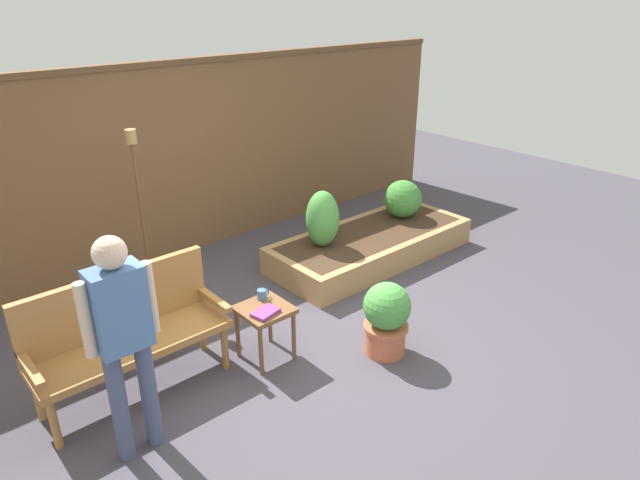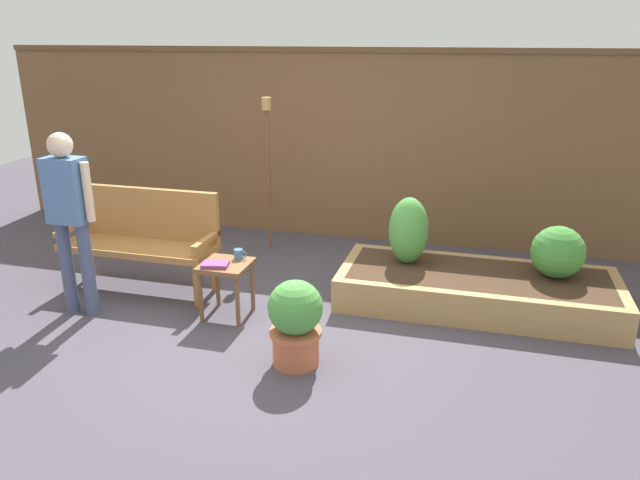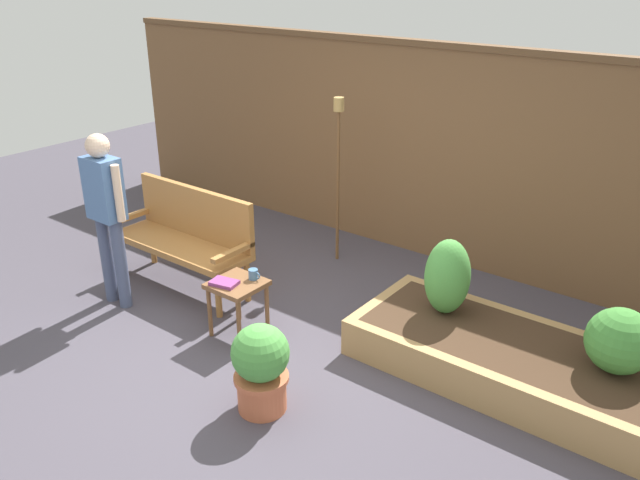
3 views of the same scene
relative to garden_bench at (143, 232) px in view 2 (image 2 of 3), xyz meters
The scene contains 12 objects.
ground_plane 1.61m from the garden_bench, 23.60° to the right, with size 14.00×14.00×0.00m, color #47424C.
fence_back 2.49m from the garden_bench, 55.20° to the left, with size 8.40×0.14×2.16m.
garden_bench is the anchor object (origin of this frame).
side_table 1.07m from the garden_bench, 20.44° to the right, with size 0.40×0.40×0.48m.
cup_on_table 1.09m from the garden_bench, 13.07° to the right, with size 0.11×0.08×0.09m.
book_on_table 1.05m from the garden_bench, 25.99° to the right, with size 0.21×0.14×0.03m, color #7F3875.
potted_boxwood 2.05m from the garden_bench, 28.39° to the right, with size 0.40×0.40×0.65m.
raised_planter_bed 3.09m from the garden_bench, ahead, with size 2.40×1.00×0.30m.
shrub_near_bench 2.45m from the garden_bench, 12.17° to the left, with size 0.35×0.35×0.62m.
shrub_far_corner 3.72m from the garden_bench, ahead, with size 0.45×0.45×0.45m.
tiki_torch 1.63m from the garden_bench, 59.25° to the left, with size 0.10×0.10×1.67m.
person_by_bench 0.80m from the garden_bench, 110.38° to the right, with size 0.47×0.20×1.56m.
Camera 2 is at (1.61, -4.04, 2.29)m, focal length 33.61 mm.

